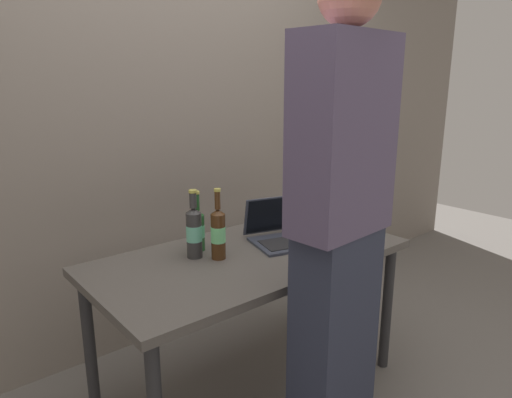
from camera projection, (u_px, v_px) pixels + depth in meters
name	position (u px, v px, depth m)	size (l,w,h in m)	color
ground_plane	(250.00, 387.00, 2.29)	(8.00, 8.00, 0.00)	slate
desk	(250.00, 268.00, 2.13)	(1.45, 0.74, 0.71)	#56514C
laptop	(283.00, 233.00, 2.27)	(0.39, 0.38, 0.20)	#383D4C
beer_bottle_dark	(194.00, 231.00, 2.04)	(0.07, 0.07, 0.31)	#333333
beer_bottle_green	(198.00, 229.00, 2.13)	(0.07, 0.07, 0.28)	#1E5123
beer_bottle_brown	(218.00, 232.00, 2.02)	(0.07, 0.07, 0.32)	#472B14
person_figure	(339.00, 226.00, 1.63)	(0.40, 0.29, 1.88)	#2D3347
back_wall	(161.00, 114.00, 2.55)	(6.00, 0.10, 2.60)	gray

